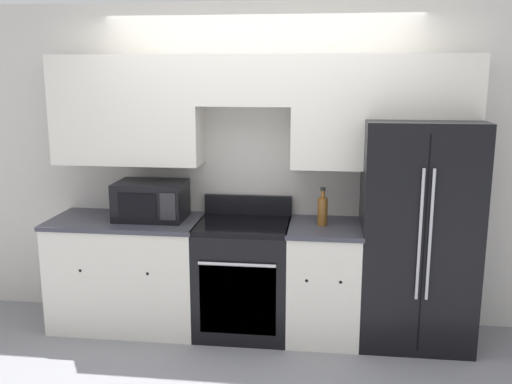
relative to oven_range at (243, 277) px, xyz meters
The scene contains 8 objects.
ground_plane 0.56m from the oven_range, 71.92° to the right, with size 12.00×12.00×0.00m, color gray.
wall_back 1.08m from the oven_range, 68.60° to the left, with size 8.00×0.39×2.60m.
lower_cabinets_left 0.96m from the oven_range, behind, with size 1.21×0.64×0.90m.
lower_cabinets_right 0.64m from the oven_range, ahead, with size 0.57×0.64×0.90m.
oven_range is the anchor object (origin of this frame).
refrigerator 1.39m from the oven_range, ahead, with size 0.84×0.75×1.72m.
microwave 0.96m from the oven_range, behind, with size 0.55×0.40×0.30m.
bottle 0.83m from the oven_range, ahead, with size 0.08×0.08×0.30m.
Camera 1 is at (0.53, -3.96, 2.07)m, focal length 40.00 mm.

